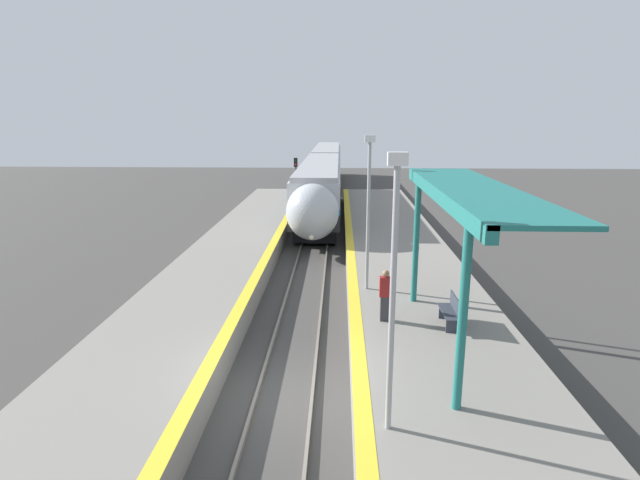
{
  "coord_description": "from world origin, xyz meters",
  "views": [
    {
      "loc": [
        1.37,
        -11.41,
        7.06
      ],
      "look_at": [
        0.6,
        8.19,
        2.21
      ],
      "focal_mm": 28.0,
      "sensor_mm": 36.0,
      "label": 1
    }
  ],
  "objects_px": {
    "platform_bench": "(451,311)",
    "lamppost_near": "(393,280)",
    "railway_signal": "(296,178)",
    "lamppost_mid": "(368,204)",
    "train": "(324,173)",
    "person_waiting": "(385,295)"
  },
  "relations": [
    {
      "from": "lamppost_near",
      "to": "lamppost_mid",
      "type": "distance_m",
      "value": 8.47
    },
    {
      "from": "lamppost_near",
      "to": "lamppost_mid",
      "type": "bearing_deg",
      "value": 90.0
    },
    {
      "from": "railway_signal",
      "to": "train",
      "type": "bearing_deg",
      "value": 67.67
    },
    {
      "from": "train",
      "to": "lamppost_mid",
      "type": "height_order",
      "value": "lamppost_mid"
    },
    {
      "from": "platform_bench",
      "to": "person_waiting",
      "type": "bearing_deg",
      "value": 171.48
    },
    {
      "from": "platform_bench",
      "to": "lamppost_near",
      "type": "bearing_deg",
      "value": -114.47
    },
    {
      "from": "lamppost_mid",
      "to": "platform_bench",
      "type": "bearing_deg",
      "value": -53.63
    },
    {
      "from": "platform_bench",
      "to": "lamppost_mid",
      "type": "height_order",
      "value": "lamppost_mid"
    },
    {
      "from": "train",
      "to": "person_waiting",
      "type": "height_order",
      "value": "train"
    },
    {
      "from": "train",
      "to": "lamppost_near",
      "type": "distance_m",
      "value": 34.94
    },
    {
      "from": "person_waiting",
      "to": "railway_signal",
      "type": "relative_size",
      "value": 0.41
    },
    {
      "from": "railway_signal",
      "to": "lamppost_near",
      "type": "bearing_deg",
      "value": -81.54
    },
    {
      "from": "train",
      "to": "lamppost_near",
      "type": "height_order",
      "value": "lamppost_near"
    },
    {
      "from": "person_waiting",
      "to": "lamppost_near",
      "type": "xyz_separation_m",
      "value": [
        -0.4,
        -5.53,
        2.32
      ]
    },
    {
      "from": "lamppost_near",
      "to": "person_waiting",
      "type": "bearing_deg",
      "value": 85.81
    },
    {
      "from": "railway_signal",
      "to": "lamppost_near",
      "type": "xyz_separation_m",
      "value": [
        4.44,
        -29.85,
        1.62
      ]
    },
    {
      "from": "railway_signal",
      "to": "lamppost_near",
      "type": "distance_m",
      "value": 30.22
    },
    {
      "from": "railway_signal",
      "to": "lamppost_mid",
      "type": "height_order",
      "value": "lamppost_mid"
    },
    {
      "from": "train",
      "to": "railway_signal",
      "type": "relative_size",
      "value": 10.16
    },
    {
      "from": "lamppost_near",
      "to": "train",
      "type": "bearing_deg",
      "value": 93.94
    },
    {
      "from": "platform_bench",
      "to": "person_waiting",
      "type": "xyz_separation_m",
      "value": [
        -1.98,
        0.3,
        0.38
      ]
    },
    {
      "from": "person_waiting",
      "to": "lamppost_near",
      "type": "height_order",
      "value": "lamppost_near"
    }
  ]
}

